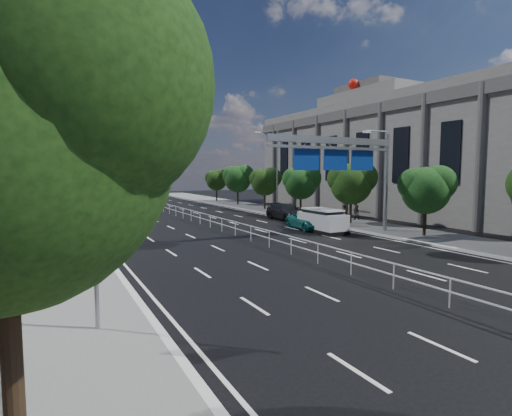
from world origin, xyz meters
TOP-DOWN VIEW (x-y plane):
  - ground at (0.00, 0.00)m, footprint 160.00×160.00m
  - sidewalk_near at (-11.50, 0.00)m, footprint 5.00×140.00m
  - kerb_near at (-9.00, 0.00)m, footprint 0.25×140.00m
  - kerb_far at (9.00, 0.00)m, footprint 0.25×140.00m
  - median_fence at (0.00, 22.50)m, footprint 0.05×85.00m
  - toilet_sign at (-10.95, 0.00)m, footprint 1.62×0.18m
  - overhead_gantry at (6.74, 10.05)m, footprint 10.24×0.38m
  - streetlight_far at (10.50, 26.00)m, footprint 2.78×2.40m
  - civic_hall at (23.72, 22.00)m, footprint 14.40×36.00m
  - near_tree_big at (-12.13, -4.53)m, footprint 5.72×5.33m
  - near_tree_back at (-11.94, 17.97)m, footprint 4.84×4.51m
  - far_tree_c at (11.24, 6.98)m, footprint 3.52×3.28m
  - far_tree_d at (11.25, 14.48)m, footprint 3.85×3.59m
  - far_tree_e at (11.25, 21.98)m, footprint 3.63×3.38m
  - far_tree_f at (11.24, 29.48)m, footprint 3.52×3.28m
  - far_tree_g at (11.25, 36.98)m, footprint 3.96×3.69m
  - far_tree_h at (11.24, 44.48)m, footprint 3.41×3.18m
  - white_minivan at (-4.39, 30.81)m, footprint 2.61×5.28m
  - red_bus at (-5.39, 43.46)m, footprint 2.76×10.11m
  - near_car_silver at (-6.19, 27.68)m, footprint 1.85×4.51m
  - near_car_dark at (-5.10, 54.49)m, footprint 2.00×5.25m
  - silver_minivan at (6.50, 12.22)m, footprint 1.83×4.23m
  - parked_car_teal at (6.50, 14.02)m, footprint 2.59×4.69m
  - parked_car_dark at (8.30, 20.19)m, footprint 2.06×5.06m
  - pedestrian_a at (9.60, 13.50)m, footprint 0.72×0.68m
  - pedestrian_b at (13.40, 16.38)m, footprint 1.01×0.89m

SIDE VIEW (x-z plane):
  - ground at x=0.00m, z-range 0.00..0.00m
  - sidewalk_near at x=-11.50m, z-range 0.00..0.14m
  - kerb_near at x=-9.00m, z-range -0.01..0.15m
  - kerb_far at x=9.00m, z-range -0.01..0.15m
  - median_fence at x=0.00m, z-range 0.01..1.04m
  - parked_car_teal at x=6.50m, z-range 0.00..1.24m
  - parked_car_dark at x=8.30m, z-range 0.00..1.47m
  - near_car_silver at x=-6.19m, z-range 0.00..1.53m
  - near_car_dark at x=-5.10m, z-range 0.00..1.71m
  - silver_minivan at x=6.50m, z-range -0.01..1.73m
  - pedestrian_a at x=9.60m, z-range 0.14..1.79m
  - pedestrian_b at x=13.40m, z-range 0.14..1.87m
  - white_minivan at x=-4.39m, z-range -0.02..2.21m
  - red_bus at x=-5.39m, z-range 0.06..3.06m
  - toilet_sign at x=-10.95m, z-range 0.77..5.11m
  - far_tree_h at x=11.24m, z-range 0.97..5.88m
  - far_tree_c at x=11.24m, z-range 0.95..5.90m
  - far_tree_f at x=11.24m, z-range 0.98..6.00m
  - far_tree_e at x=11.25m, z-range 0.99..6.12m
  - far_tree_d at x=11.25m, z-range 1.02..6.36m
  - far_tree_g at x=11.25m, z-range 1.03..6.48m
  - near_tree_back at x=-11.94m, z-range 1.27..7.96m
  - streetlight_far at x=10.50m, z-range 0.71..9.71m
  - near_tree_big at x=-12.13m, z-range 1.42..9.13m
  - overhead_gantry at x=6.74m, z-range 1.88..9.33m
  - civic_hall at x=23.72m, z-range -0.91..13.44m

